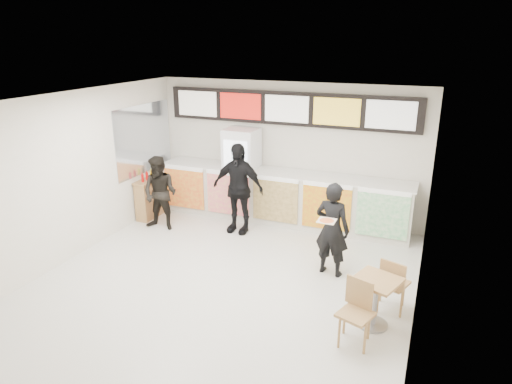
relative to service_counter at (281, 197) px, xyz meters
The scene contains 15 objects.
floor 3.15m from the service_counter, 90.00° to the right, with size 7.00×7.00×0.00m, color beige.
ceiling 3.93m from the service_counter, 90.00° to the right, with size 7.00×7.00×0.00m, color white.
wall_back 1.01m from the service_counter, 90.00° to the left, with size 6.00×6.00×0.00m, color silver.
wall_left 4.41m from the service_counter, 134.13° to the right, with size 7.00×7.00×0.00m, color silver.
wall_right 4.41m from the service_counter, 45.87° to the right, with size 7.00×7.00×0.00m, color silver.
service_counter is the anchor object (origin of this frame).
menu_board 1.90m from the service_counter, 90.00° to the left, with size 5.50×0.14×0.70m.
drinks_fridge 1.03m from the service_counter, behind, with size 0.70×0.67×2.00m.
mirror_panel 3.28m from the service_counter, 167.87° to the right, with size 0.01×2.00×1.50m, color #B2B7BF.
customer_main 2.45m from the service_counter, 50.33° to the right, with size 0.60×0.39×1.64m, color black.
customer_left 2.58m from the service_counter, 149.33° to the right, with size 0.77×0.60×1.58m, color black.
customer_mid 1.11m from the service_counter, 128.96° to the right, with size 1.11×0.46×1.89m, color black.
pizza_slice 2.86m from the service_counter, 56.21° to the right, with size 0.36×0.36×0.02m.
cafe_table 3.99m from the service_counter, 51.68° to the right, with size 0.88×1.54×0.87m.
condiment_ledge 2.94m from the service_counter, 163.48° to the right, with size 0.32×0.79×1.06m.
Camera 1 is at (3.02, -5.78, 3.88)m, focal length 32.00 mm.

